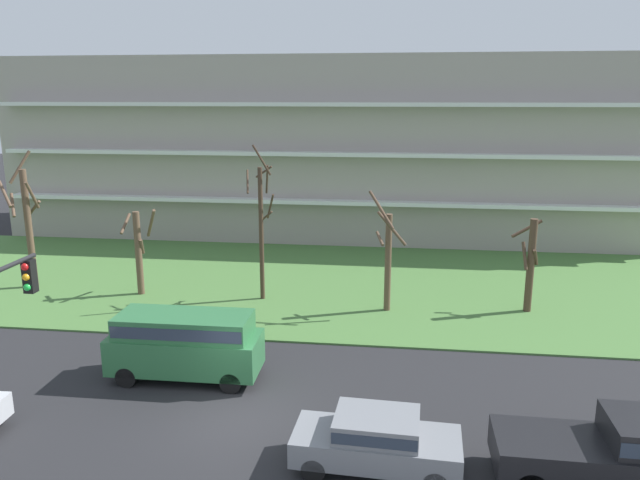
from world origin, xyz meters
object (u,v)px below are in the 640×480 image
Objects in this scene: tree_right at (387,257)px; pickup_black_center_right at (614,451)px; sedan_gray_center_left at (376,439)px; tree_center at (262,225)px; van_green_near_right at (185,341)px; tree_far_right at (530,263)px; tree_left at (139,250)px; tree_far_left at (27,222)px.

pickup_black_center_right is (5.93, -12.08, -1.62)m from tree_right.
sedan_gray_center_left is (-0.02, -12.08, -1.76)m from tree_right.
tree_right reaches higher than sedan_gray_center_left.
tree_center is 8.88m from van_green_near_right.
tree_center is 1.45× the size of van_green_near_right.
tree_center reaches higher than tree_far_right.
tree_left is 18.50m from tree_far_right.
van_green_near_right is (-6.79, 4.50, 0.52)m from sedan_gray_center_left.
van_green_near_right is at bearing -38.10° from tree_far_left.
van_green_near_right is at bearing 161.39° from pickup_black_center_right.
tree_left is 0.78× the size of tree_right.
tree_center is at bearing 179.27° from tree_far_right.
tree_far_left is at bearing 151.79° from pickup_black_center_right.
tree_right is (18.09, -1.27, -0.85)m from tree_far_left.
tree_far_left is 12.13m from tree_center.
tree_far_left reaches higher than tree_far_right.
tree_far_left is at bearing 146.51° from sedan_gray_center_left.
tree_far_right is 0.97× the size of sedan_gray_center_left.
pickup_black_center_right is at bearing -47.63° from tree_center.
tree_center is 1.39× the size of pickup_black_center_right.
tree_far_right is at bearing -0.42° from tree_left.
sedan_gray_center_left is at bearing -179.17° from pickup_black_center_right.
tree_right reaches higher than van_green_near_right.
pickup_black_center_right is at bearing -29.07° from tree_far_left.
tree_far_left is 1.60× the size of tree_far_right.
tree_right reaches higher than pickup_black_center_right.
sedan_gray_center_left is at bearing -90.08° from tree_right.
tree_left reaches higher than tree_far_right.
van_green_near_right is at bearing -131.93° from tree_right.
tree_far_left reaches higher than pickup_black_center_right.
tree_far_left is at bearing 178.53° from tree_center.
tree_far_left is 24.51m from tree_far_right.
pickup_black_center_right is at bearing 2.91° from sedan_gray_center_left.
tree_center is 6.14m from tree_right.
tree_center is (12.13, -0.31, 0.23)m from tree_far_left.
tree_center is 12.43m from tree_far_right.
van_green_near_right is (-0.84, -8.53, -2.32)m from tree_center.
tree_left is at bearing -179.81° from tree_center.
tree_left is at bearing 145.06° from pickup_black_center_right.
tree_far_left is at bearing -38.59° from van_green_near_right.
tree_center reaches higher than tree_far_left.
tree_right is 1.29× the size of tree_far_right.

